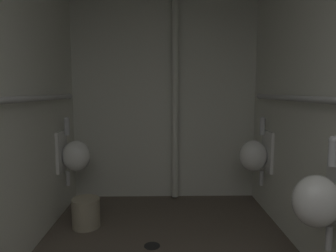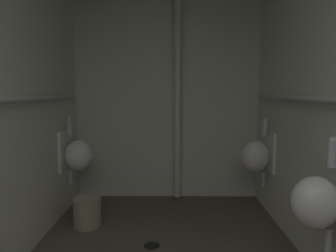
{
  "view_description": "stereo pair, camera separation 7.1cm",
  "coord_description": "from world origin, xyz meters",
  "px_view_note": "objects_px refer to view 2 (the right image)",
  "views": [
    {
      "loc": [
        -0.03,
        0.14,
        1.35
      ],
      "look_at": [
        0.02,
        2.76,
        1.05
      ],
      "focal_mm": 32.51,
      "sensor_mm": 36.0,
      "label": 1
    },
    {
      "loc": [
        0.05,
        0.14,
        1.35
      ],
      "look_at": [
        0.02,
        2.76,
        1.05
      ],
      "focal_mm": 32.51,
      "sensor_mm": 36.0,
      "label": 2
    }
  ],
  "objects_px": {
    "floor_drain": "(152,245)",
    "waste_bin": "(87,212)",
    "standpipe_back_wall": "(178,93)",
    "urinal_right_mid": "(318,201)",
    "urinal_right_far": "(257,155)",
    "urinal_left_mid": "(76,154)"
  },
  "relations": [
    {
      "from": "floor_drain",
      "to": "urinal_right_mid",
      "type": "bearing_deg",
      "value": -30.6
    },
    {
      "from": "urinal_right_mid",
      "to": "standpipe_back_wall",
      "type": "height_order",
      "value": "standpipe_back_wall"
    },
    {
      "from": "urinal_left_mid",
      "to": "urinal_right_mid",
      "type": "xyz_separation_m",
      "value": [
        1.97,
        -1.39,
        0.0
      ]
    },
    {
      "from": "urinal_left_mid",
      "to": "standpipe_back_wall",
      "type": "bearing_deg",
      "value": 21.64
    },
    {
      "from": "floor_drain",
      "to": "waste_bin",
      "type": "height_order",
      "value": "waste_bin"
    },
    {
      "from": "standpipe_back_wall",
      "to": "floor_drain",
      "type": "xyz_separation_m",
      "value": [
        -0.25,
        -1.18,
        -1.32
      ]
    },
    {
      "from": "urinal_right_mid",
      "to": "standpipe_back_wall",
      "type": "xyz_separation_m",
      "value": [
        -0.85,
        1.83,
        0.67
      ]
    },
    {
      "from": "urinal_left_mid",
      "to": "urinal_right_far",
      "type": "bearing_deg",
      "value": -0.82
    },
    {
      "from": "urinal_right_far",
      "to": "floor_drain",
      "type": "height_order",
      "value": "urinal_right_far"
    },
    {
      "from": "urinal_left_mid",
      "to": "standpipe_back_wall",
      "type": "relative_size",
      "value": 0.29
    },
    {
      "from": "floor_drain",
      "to": "urinal_left_mid",
      "type": "bearing_deg",
      "value": 139.57
    },
    {
      "from": "floor_drain",
      "to": "waste_bin",
      "type": "distance_m",
      "value": 0.79
    },
    {
      "from": "urinal_right_far",
      "to": "floor_drain",
      "type": "xyz_separation_m",
      "value": [
        -1.1,
        -0.71,
        -0.65
      ]
    },
    {
      "from": "urinal_right_mid",
      "to": "standpipe_back_wall",
      "type": "relative_size",
      "value": 0.29
    },
    {
      "from": "urinal_right_mid",
      "to": "floor_drain",
      "type": "height_order",
      "value": "urinal_right_mid"
    },
    {
      "from": "urinal_left_mid",
      "to": "waste_bin",
      "type": "relative_size",
      "value": 2.6
    },
    {
      "from": "standpipe_back_wall",
      "to": "waste_bin",
      "type": "xyz_separation_m",
      "value": [
        -0.92,
        -0.79,
        -1.18
      ]
    },
    {
      "from": "urinal_left_mid",
      "to": "waste_bin",
      "type": "xyz_separation_m",
      "value": [
        0.2,
        -0.35,
        -0.51
      ]
    },
    {
      "from": "urinal_right_mid",
      "to": "urinal_right_far",
      "type": "distance_m",
      "value": 1.36
    },
    {
      "from": "standpipe_back_wall",
      "to": "floor_drain",
      "type": "distance_m",
      "value": 1.79
    },
    {
      "from": "urinal_left_mid",
      "to": "floor_drain",
      "type": "height_order",
      "value": "urinal_left_mid"
    },
    {
      "from": "urinal_right_mid",
      "to": "floor_drain",
      "type": "distance_m",
      "value": 1.44
    }
  ]
}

